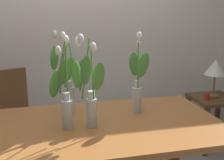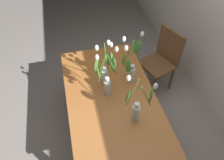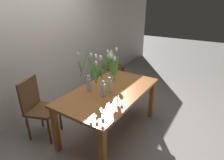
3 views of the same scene
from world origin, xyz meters
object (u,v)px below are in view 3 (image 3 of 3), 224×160
tulip_vase_0 (101,84)px  table_lamp (111,53)px  tulip_vase_3 (89,77)px  pillar_candle (111,66)px  dining_table (110,96)px  side_table (112,71)px  tulip_vase_1 (112,70)px  dining_chair (37,105)px  tulip_vase_2 (110,78)px

tulip_vase_0 → table_lamp: tulip_vase_0 is taller
tulip_vase_0 → tulip_vase_3: size_ratio=0.98×
pillar_candle → tulip_vase_0: bearing=-151.5°
dining_table → side_table: 1.67m
tulip_vase_0 → pillar_candle: size_ratio=7.56×
dining_table → pillar_candle: (1.29, 0.81, -0.06)m
side_table → dining_table: bearing=-148.2°
tulip_vase_1 → pillar_candle: tulip_vase_1 is taller
tulip_vase_3 → table_lamp: 1.70m
dining_chair → pillar_candle: 1.93m
dining_table → table_lamp: size_ratio=4.02×
dining_chair → tulip_vase_0: bearing=-63.6°
dining_chair → side_table: size_ratio=1.69×
tulip_vase_3 → dining_table: bearing=-56.8°
tulip_vase_0 → pillar_candle: (1.50, 0.81, -0.33)m
tulip_vase_1 → tulip_vase_2: tulip_vase_2 is taller
table_lamp → pillar_candle: size_ratio=5.31×
tulip_vase_0 → tulip_vase_3: tulip_vase_3 is taller
dining_table → table_lamp: (1.41, 0.89, 0.21)m
pillar_candle → tulip_vase_2: bearing=-147.7°
tulip_vase_3 → side_table: (1.57, 0.63, -0.53)m
dining_table → pillar_candle: size_ratio=21.33×
dining_chair → table_lamp: (2.05, 0.02, 0.33)m
side_table → tulip_vase_0: bearing=-151.7°
tulip_vase_0 → tulip_vase_1: bearing=16.8°
dining_table → side_table: bearing=31.8°
table_lamp → tulip_vase_1: bearing=-146.2°
tulip_vase_0 → dining_chair: bearing=116.4°
tulip_vase_3 → dining_chair: 0.90m
tulip_vase_2 → dining_chair: 1.16m
tulip_vase_0 → tulip_vase_1: 0.54m
dining_chair → pillar_candle: dining_chair is taller
tulip_vase_0 → tulip_vase_2: size_ratio=0.97×
tulip_vase_3 → pillar_candle: tulip_vase_3 is taller
tulip_vase_0 → tulip_vase_1: (0.52, 0.16, 0.01)m
table_lamp → pillar_candle: 0.31m
tulip_vase_1 → tulip_vase_3: bearing=169.2°
tulip_vase_0 → dining_chair: 1.05m
tulip_vase_3 → tulip_vase_2: bearing=-70.8°
dining_table → dining_chair: size_ratio=1.72×
tulip_vase_3 → pillar_candle: size_ratio=7.70×
tulip_vase_1 → dining_chair: 1.26m
tulip_vase_1 → table_lamp: tulip_vase_1 is taller
tulip_vase_2 → pillar_candle: 1.64m
tulip_vase_3 → dining_chair: (-0.48, 0.62, -0.44)m
tulip_vase_0 → side_table: (1.62, 0.87, -0.49)m
tulip_vase_0 → tulip_vase_2: bearing=-15.5°
dining_table → tulip_vase_3: size_ratio=2.77×
dining_table → tulip_vase_3: (-0.16, 0.25, 0.31)m
tulip_vase_0 → table_lamp: bearing=28.8°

